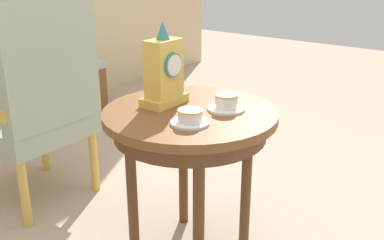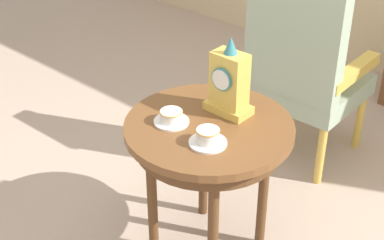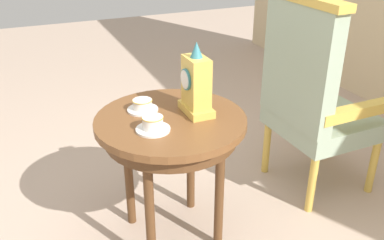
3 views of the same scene
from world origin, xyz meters
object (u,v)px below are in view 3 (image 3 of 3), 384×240
mantel_clock (196,85)px  armchair (313,95)px  side_table (171,133)px  teacup_right (153,124)px  teacup_left (143,106)px

mantel_clock → armchair: (-0.09, 0.74, -0.21)m
side_table → teacup_right: size_ratio=4.67×
teacup_left → mantel_clock: size_ratio=0.43×
teacup_left → armchair: 0.97m
armchair → mantel_clock: bearing=-82.8°
mantel_clock → armchair: bearing=97.2°
teacup_left → armchair: bearing=88.6°
armchair → teacup_left: bearing=-91.4°
teacup_left → mantel_clock: mantel_clock is taller
side_table → teacup_left: 0.19m
teacup_right → mantel_clock: (-0.09, 0.24, 0.11)m
teacup_right → teacup_left: bearing=174.6°
armchair → teacup_right: bearing=-79.3°
side_table → teacup_right: 0.18m
teacup_right → armchair: bearing=100.7°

